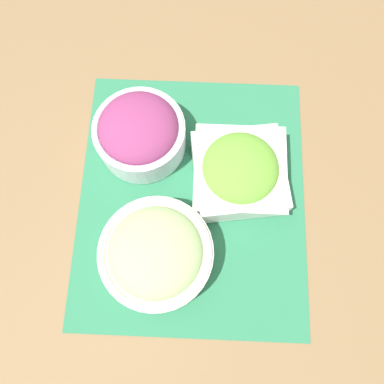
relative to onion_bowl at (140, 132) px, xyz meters
The scene contains 5 objects.
ground_plane 0.14m from the onion_bowl, 43.73° to the left, with size 3.00×3.00×0.00m, color olive.
placemat 0.14m from the onion_bowl, 43.73° to the left, with size 0.46×0.39×0.00m.
onion_bowl is the anchor object (origin of this frame).
cucumber_bowl 0.21m from the onion_bowl, 11.70° to the left, with size 0.18×0.18×0.09m.
lettuce_bowl 0.18m from the onion_bowl, 70.47° to the left, with size 0.17×0.17×0.08m.
Camera 1 is at (0.18, 0.01, 0.63)m, focal length 35.00 mm.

